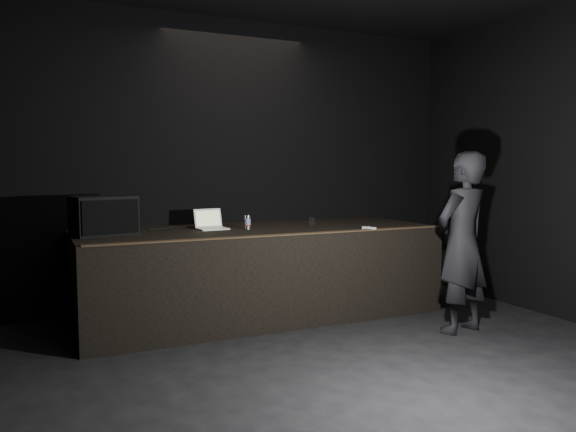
# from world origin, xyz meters

# --- Properties ---
(ground) EXTENTS (7.00, 7.00, 0.00)m
(ground) POSITION_xyz_m (0.00, 0.00, 0.00)
(ground) COLOR black
(ground) RESTS_ON ground
(room_walls) EXTENTS (6.10, 7.10, 3.52)m
(room_walls) POSITION_xyz_m (0.00, 0.00, 2.02)
(room_walls) COLOR black
(room_walls) RESTS_ON ground
(stage_riser) EXTENTS (4.00, 1.50, 1.00)m
(stage_riser) POSITION_xyz_m (0.00, 2.73, 0.50)
(stage_riser) COLOR black
(stage_riser) RESTS_ON ground
(riser_lip) EXTENTS (3.92, 0.10, 0.01)m
(riser_lip) POSITION_xyz_m (0.00, 2.02, 1.01)
(riser_lip) COLOR brown
(riser_lip) RESTS_ON stage_riser
(stage_monitor) EXTENTS (0.67, 0.54, 0.40)m
(stage_monitor) POSITION_xyz_m (-1.67, 2.79, 1.20)
(stage_monitor) COLOR black
(stage_monitor) RESTS_ON stage_riser
(cable) EXTENTS (0.83, 0.24, 0.02)m
(cable) POSITION_xyz_m (-0.76, 3.10, 1.01)
(cable) COLOR black
(cable) RESTS_ON stage_riser
(laptop) EXTENTS (0.34, 0.31, 0.22)m
(laptop) POSITION_xyz_m (-0.52, 2.88, 1.06)
(laptop) COLOR silver
(laptop) RESTS_ON stage_riser
(beer_can) EXTENTS (0.07, 0.07, 0.16)m
(beer_can) POSITION_xyz_m (-0.15, 2.68, 1.08)
(beer_can) COLOR silver
(beer_can) RESTS_ON stage_riser
(plastic_cup) EXTENTS (0.08, 0.08, 0.10)m
(plastic_cup) POSITION_xyz_m (0.68, 2.72, 1.05)
(plastic_cup) COLOR white
(plastic_cup) RESTS_ON stage_riser
(wii_remote) EXTENTS (0.09, 0.17, 0.03)m
(wii_remote) POSITION_xyz_m (1.05, 2.08, 1.02)
(wii_remote) COLOR white
(wii_remote) RESTS_ON stage_riser
(person) EXTENTS (0.75, 0.58, 1.85)m
(person) POSITION_xyz_m (1.63, 1.24, 0.92)
(person) COLOR black
(person) RESTS_ON ground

